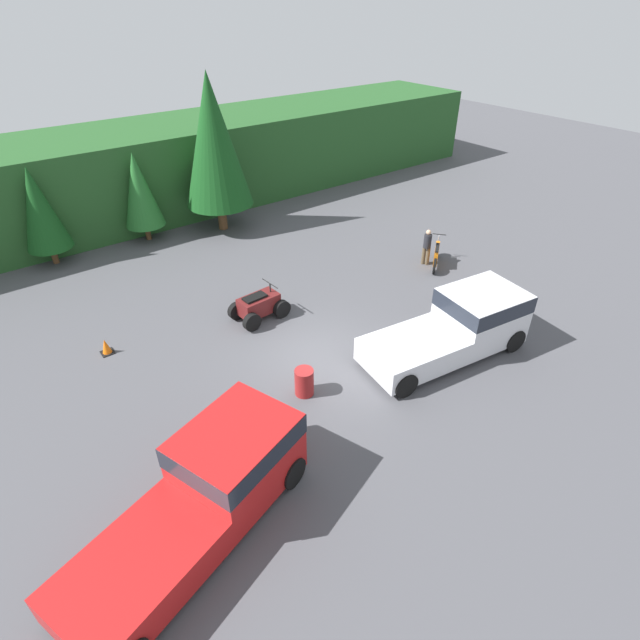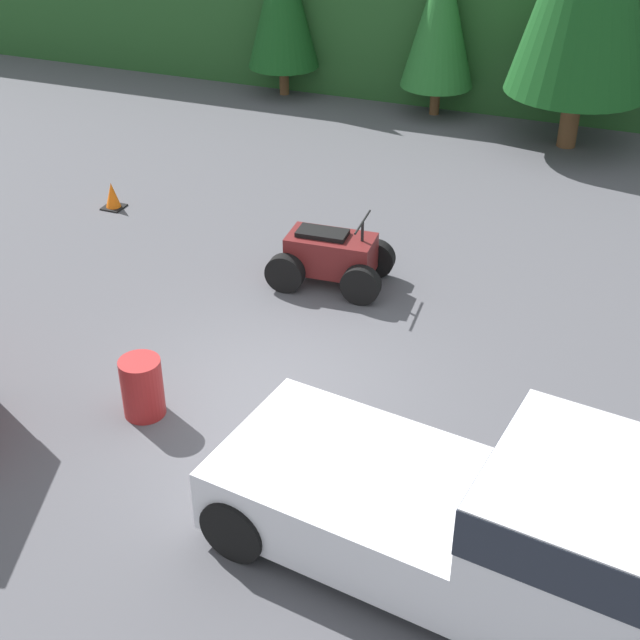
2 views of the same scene
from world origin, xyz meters
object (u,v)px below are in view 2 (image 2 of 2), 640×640
object	(u,v)px
pickup_truck_second	(525,527)
quad_atv	(331,257)
steel_barrel	(142,387)
traffic_cone	(112,196)

from	to	relation	value
pickup_truck_second	quad_atv	world-z (taller)	pickup_truck_second
pickup_truck_second	quad_atv	size ratio (longest dim) A/B	2.82
pickup_truck_second	steel_barrel	distance (m)	5.62
traffic_cone	quad_atv	bearing A→B (deg)	-13.69
quad_atv	steel_barrel	bearing A→B (deg)	-107.88
traffic_cone	steel_barrel	bearing A→B (deg)	-53.89
quad_atv	traffic_cone	bearing A→B (deg)	162.62
pickup_truck_second	steel_barrel	bearing A→B (deg)	174.02
quad_atv	pickup_truck_second	bearing A→B (deg)	-56.68
quad_atv	steel_barrel	size ratio (longest dim) A/B	2.37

